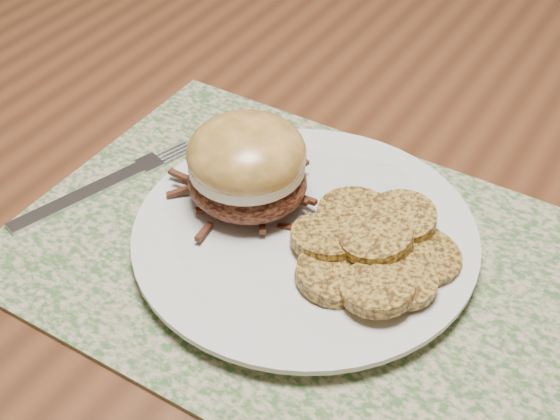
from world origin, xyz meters
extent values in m
cube|color=#5B311A|center=(0.00, 0.00, 0.73)|extent=(1.50, 0.90, 0.04)
cylinder|color=#5B311A|center=(-0.69, 0.39, 0.35)|extent=(0.06, 0.06, 0.71)
cube|color=#3D6031|center=(0.20, -0.21, 0.75)|extent=(0.45, 0.33, 0.00)
cylinder|color=silver|center=(0.20, -0.20, 0.76)|extent=(0.26, 0.26, 0.02)
ellipsoid|color=black|center=(0.14, -0.20, 0.79)|extent=(0.11, 0.11, 0.04)
cylinder|color=beige|center=(0.14, -0.20, 0.81)|extent=(0.10, 0.10, 0.01)
ellipsoid|color=#BB813D|center=(0.14, -0.20, 0.82)|extent=(0.11, 0.11, 0.05)
cylinder|color=#A58030|center=(0.23, -0.17, 0.77)|extent=(0.08, 0.08, 0.01)
cylinder|color=#A58030|center=(0.26, -0.16, 0.78)|extent=(0.06, 0.06, 0.02)
cylinder|color=#A58030|center=(0.29, -0.19, 0.77)|extent=(0.09, 0.09, 0.02)
cylinder|color=#A58030|center=(0.22, -0.21, 0.78)|extent=(0.08, 0.08, 0.02)
cylinder|color=#A58030|center=(0.26, -0.20, 0.79)|extent=(0.07, 0.07, 0.02)
cylinder|color=#A58030|center=(0.29, -0.22, 0.78)|extent=(0.07, 0.07, 0.02)
cylinder|color=#A58030|center=(0.25, -0.24, 0.77)|extent=(0.09, 0.09, 0.02)
cylinder|color=#A58030|center=(0.28, -0.24, 0.78)|extent=(0.07, 0.07, 0.02)
cube|color=#B9B8C0|center=(0.01, -0.26, 0.76)|extent=(0.05, 0.13, 0.00)
cube|color=#B9B8C0|center=(0.03, -0.19, 0.76)|extent=(0.03, 0.03, 0.00)
camera|label=1|loc=(0.42, -0.60, 1.19)|focal=50.00mm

